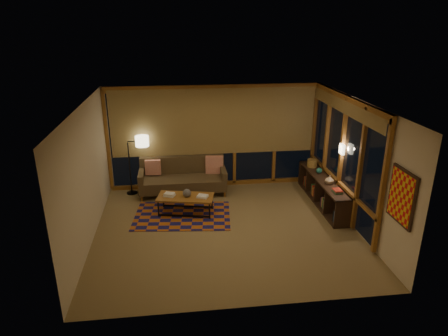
{
  "coord_description": "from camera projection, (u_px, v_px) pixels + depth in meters",
  "views": [
    {
      "loc": [
        -0.97,
        -7.49,
        4.23
      ],
      "look_at": [
        0.01,
        0.41,
        1.24
      ],
      "focal_mm": 32.0,
      "sensor_mm": 36.0,
      "label": 1
    }
  ],
  "objects": [
    {
      "name": "book_stack_a",
      "position": [
        169.0,
        195.0,
        9.12
      ],
      "size": [
        0.26,
        0.24,
        0.06
      ],
      "primitive_type": null,
      "rotation": [
        0.0,
        0.0,
        -0.38
      ],
      "color": "white",
      "rests_on": "coffee_table"
    },
    {
      "name": "vase",
      "position": [
        329.0,
        180.0,
        9.18
      ],
      "size": [
        0.26,
        0.26,
        0.21
      ],
      "primitive_type": "imported",
      "rotation": [
        0.0,
        0.0,
        0.31
      ],
      "color": "tan",
      "rests_on": "bookshelf"
    },
    {
      "name": "shelf_book_stack",
      "position": [
        337.0,
        191.0,
        8.76
      ],
      "size": [
        0.21,
        0.27,
        0.07
      ],
      "primitive_type": null,
      "rotation": [
        0.0,
        0.0,
        0.16
      ],
      "color": "white",
      "rests_on": "bookshelf"
    },
    {
      "name": "area_rug",
      "position": [
        182.0,
        216.0,
        9.12
      ],
      "size": [
        2.3,
        1.66,
        0.01
      ],
      "primitive_type": "cube",
      "rotation": [
        0.0,
        0.0,
        -0.1
      ],
      "color": "#B05719",
      "rests_on": "floor"
    },
    {
      "name": "window_wall_back",
      "position": [
        214.0,
        137.0,
        10.34
      ],
      "size": [
        5.3,
        0.16,
        2.6
      ],
      "primitive_type": null,
      "color": "#A25A22",
      "rests_on": "walls"
    },
    {
      "name": "coffee_table",
      "position": [
        186.0,
        205.0,
        9.19
      ],
      "size": [
        1.36,
        0.83,
        0.42
      ],
      "primitive_type": null,
      "rotation": [
        0.0,
        0.0,
        -0.21
      ],
      "color": "#A25A22",
      "rests_on": "floor"
    },
    {
      "name": "book_stack_b",
      "position": [
        203.0,
        196.0,
        9.06
      ],
      "size": [
        0.29,
        0.27,
        0.05
      ],
      "primitive_type": null,
      "rotation": [
        0.0,
        0.0,
        -0.43
      ],
      "color": "white",
      "rests_on": "coffee_table"
    },
    {
      "name": "sofa",
      "position": [
        183.0,
        177.0,
        10.16
      ],
      "size": [
        2.17,
        0.88,
        0.89
      ],
      "primitive_type": null,
      "rotation": [
        0.0,
        0.0,
        -0.0
      ],
      "color": "brown",
      "rests_on": "floor"
    },
    {
      "name": "bookshelf",
      "position": [
        322.0,
        191.0,
        9.66
      ],
      "size": [
        0.4,
        2.58,
        0.65
      ],
      "primitive_type": null,
      "color": "#362118",
      "rests_on": "floor"
    },
    {
      "name": "walls",
      "position": [
        226.0,
        170.0,
        8.08
      ],
      "size": [
        5.51,
        5.01,
        2.7
      ],
      "color": "beige",
      "rests_on": "floor"
    },
    {
      "name": "ceramic_pot",
      "position": [
        187.0,
        193.0,
        9.06
      ],
      "size": [
        0.19,
        0.19,
        0.19
      ],
      "primitive_type": "sphere",
      "rotation": [
        0.0,
        0.0,
        0.02
      ],
      "color": "black",
      "rests_on": "coffee_table"
    },
    {
      "name": "window_wall_right",
      "position": [
        341.0,
        156.0,
        8.95
      ],
      "size": [
        0.16,
        3.7,
        2.6
      ],
      "primitive_type": null,
      "color": "#A25A22",
      "rests_on": "walls"
    },
    {
      "name": "pillow_right",
      "position": [
        214.0,
        165.0,
        10.36
      ],
      "size": [
        0.47,
        0.21,
        0.46
      ],
      "primitive_type": null,
      "rotation": [
        0.0,
        0.0,
        -0.12
      ],
      "color": "red",
      "rests_on": "sofa"
    },
    {
      "name": "basket",
      "position": [
        312.0,
        163.0,
        10.26
      ],
      "size": [
        0.29,
        0.29,
        0.19
      ],
      "primitive_type": "cylinder",
      "rotation": [
        0.0,
        0.0,
        -0.18
      ],
      "color": "#A37932",
      "rests_on": "bookshelf"
    },
    {
      "name": "ceiling",
      "position": [
        226.0,
        104.0,
        7.61
      ],
      "size": [
        5.5,
        5.0,
        0.01
      ],
      "primitive_type": "cube",
      "color": "silver",
      "rests_on": "walls"
    },
    {
      "name": "floor",
      "position": [
        226.0,
        229.0,
        8.56
      ],
      "size": [
        5.5,
        5.0,
        0.01
      ],
      "primitive_type": "cube",
      "color": "#907859",
      "rests_on": "ground"
    },
    {
      "name": "pillow_left",
      "position": [
        153.0,
        168.0,
        10.2
      ],
      "size": [
        0.4,
        0.16,
        0.39
      ],
      "primitive_type": null,
      "rotation": [
        0.0,
        0.0,
        -0.07
      ],
      "color": "red",
      "rests_on": "sofa"
    },
    {
      "name": "floor_lamp",
      "position": [
        130.0,
        165.0,
        10.05
      ],
      "size": [
        0.51,
        0.34,
        1.53
      ],
      "primitive_type": null,
      "rotation": [
        0.0,
        0.0,
        -0.01
      ],
      "color": "black",
      "rests_on": "floor"
    },
    {
      "name": "wall_sconce",
      "position": [
        342.0,
        149.0,
        8.73
      ],
      "size": [
        0.12,
        0.18,
        0.22
      ],
      "primitive_type": null,
      "color": "beige",
      "rests_on": "walls"
    },
    {
      "name": "wall_art",
      "position": [
        401.0,
        197.0,
        6.64
      ],
      "size": [
        0.06,
        0.74,
        0.94
      ],
      "primitive_type": null,
      "color": "red",
      "rests_on": "walls"
    },
    {
      "name": "teal_bowl",
      "position": [
        319.0,
        171.0,
        9.83
      ],
      "size": [
        0.18,
        0.18,
        0.14
      ],
      "primitive_type": "sphere",
      "rotation": [
        0.0,
        0.0,
        0.28
      ],
      "color": "#227064",
      "rests_on": "bookshelf"
    }
  ]
}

